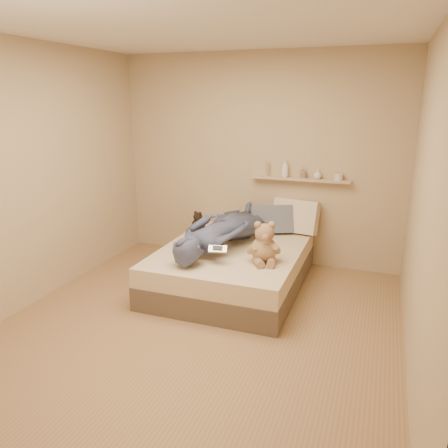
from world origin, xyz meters
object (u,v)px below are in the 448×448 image
at_px(teddy_bear, 264,246).
at_px(wall_shelf, 300,179).
at_px(person, 224,229).
at_px(dark_plush, 198,223).
at_px(game_console, 218,249).
at_px(bed, 233,267).
at_px(pillow_grey, 272,220).
at_px(pillow_cream, 295,216).

bearing_deg(teddy_bear, wall_shelf, 84.92).
bearing_deg(person, dark_plush, -28.89).
bearing_deg(game_console, bed, 92.56).
distance_m(pillow_grey, person, 0.77).
relative_size(teddy_bear, person, 0.26).
xyz_separation_m(game_console, teddy_bear, (0.42, 0.21, 0.02)).
distance_m(pillow_cream, person, 1.03).
bearing_deg(game_console, pillow_cream, 69.59).
height_order(dark_plush, pillow_grey, pillow_grey).
height_order(person, wall_shelf, wall_shelf).
relative_size(dark_plush, wall_shelf, 0.22).
relative_size(teddy_bear, wall_shelf, 0.36).
bearing_deg(game_console, pillow_grey, 78.84).
xyz_separation_m(pillow_grey, wall_shelf, (0.29, 0.22, 0.48)).
xyz_separation_m(person, wall_shelf, (0.66, 0.89, 0.45)).
bearing_deg(teddy_bear, bed, 144.34).
xyz_separation_m(game_console, pillow_cream, (0.50, 1.36, 0.04)).
height_order(game_console, dark_plush, dark_plush).
xyz_separation_m(bed, pillow_cream, (0.53, 0.83, 0.43)).
xyz_separation_m(pillow_grey, person, (-0.38, -0.67, 0.03)).
distance_m(bed, pillow_grey, 0.84).
bearing_deg(teddy_bear, dark_plush, 144.19).
bearing_deg(dark_plush, game_console, -57.01).
bearing_deg(teddy_bear, person, 148.79).
xyz_separation_m(teddy_bear, pillow_cream, (0.09, 1.15, 0.02)).
bearing_deg(teddy_bear, pillow_cream, 85.64).
distance_m(game_console, person, 0.56).
bearing_deg(dark_plush, bed, -35.93).
xyz_separation_m(game_console, pillow_grey, (0.24, 1.22, 0.01)).
distance_m(game_console, pillow_cream, 1.45).
height_order(pillow_cream, person, pillow_cream).
bearing_deg(pillow_cream, dark_plush, -160.77).
relative_size(game_console, dark_plush, 0.75).
bearing_deg(wall_shelf, game_console, -110.13).
bearing_deg(person, game_console, 115.45).
xyz_separation_m(dark_plush, pillow_grey, (0.87, 0.25, 0.06)).
height_order(bed, teddy_bear, teddy_bear).
relative_size(dark_plush, pillow_grey, 0.52).
bearing_deg(wall_shelf, bed, -121.18).
height_order(game_console, person, person).
bearing_deg(teddy_bear, game_console, -153.22).
height_order(game_console, wall_shelf, wall_shelf).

